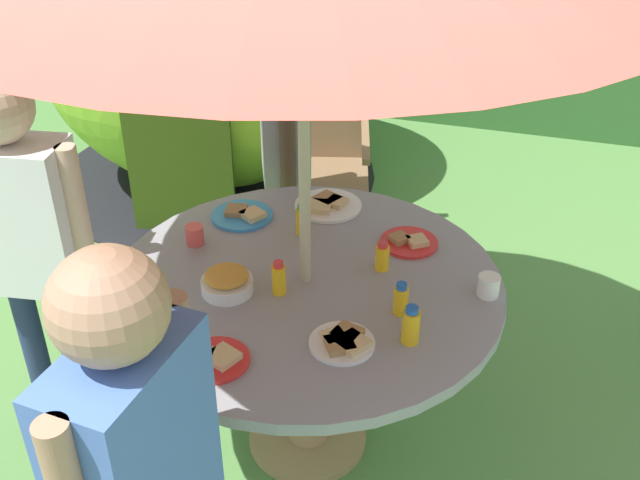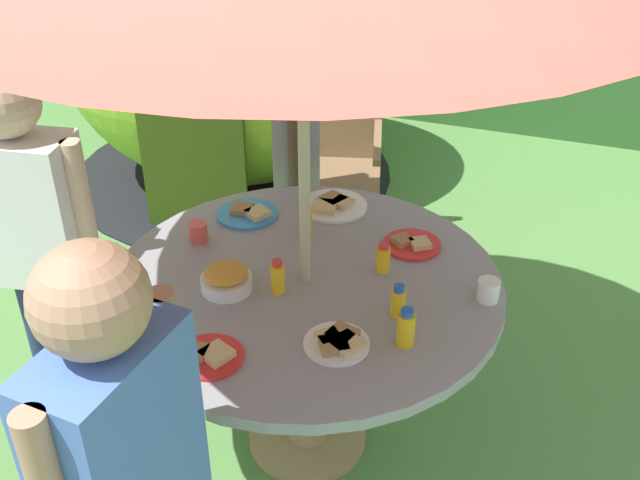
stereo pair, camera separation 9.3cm
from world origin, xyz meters
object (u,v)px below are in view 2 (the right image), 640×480
object	(u,v)px
plate_front_edge	(412,244)
juice_bottle_near_left	(306,220)
snack_bowl	(226,279)
child_in_white_shirt	(28,210)
juice_bottle_far_right	(383,258)
plate_mid_right	(338,342)
garden_table	(306,311)
cup_far	(198,232)
plate_center_front	(333,205)
juice_bottle_center_back	(406,328)
juice_bottle_back_edge	(278,277)
child_in_grey_shirt	(294,124)
child_in_blue_shirt	(119,443)
juice_bottle_far_left	(398,301)
wooden_chair	(333,151)
plate_mid_left	(209,355)
dome_tent	(225,39)
cup_near	(488,290)
plate_near_right	(248,213)

from	to	relation	value
plate_front_edge	juice_bottle_near_left	bearing A→B (deg)	-174.63
snack_bowl	child_in_white_shirt	bearing A→B (deg)	-179.80
juice_bottle_near_left	juice_bottle_far_right	bearing A→B (deg)	-23.47
snack_bowl	plate_mid_right	xyz separation A→B (m)	(0.42, -0.15, -0.02)
garden_table	plate_mid_right	world-z (taller)	plate_mid_right
plate_mid_right	cup_far	bearing A→B (deg)	149.20
plate_center_front	cup_far	distance (m)	0.53
snack_bowl	juice_bottle_center_back	distance (m)	0.61
juice_bottle_back_edge	juice_bottle_far_right	bearing A→B (deg)	38.61
child_in_grey_shirt	child_in_blue_shirt	world-z (taller)	child_in_blue_shirt
child_in_blue_shirt	juice_bottle_far_left	size ratio (longest dim) A/B	13.05
wooden_chair	juice_bottle_far_right	bearing A→B (deg)	-79.12
snack_bowl	plate_mid_left	xyz separation A→B (m)	(0.10, -0.32, -0.03)
dome_tent	child_in_white_shirt	size ratio (longest dim) A/B	1.66
plate_front_edge	plate_mid_left	world-z (taller)	same
garden_table	plate_front_edge	size ratio (longest dim) A/B	6.38
garden_table	plate_center_front	bearing A→B (deg)	97.69
child_in_grey_shirt	plate_mid_right	distance (m)	1.32
plate_mid_right	cup_near	world-z (taller)	cup_near
garden_table	juice_bottle_center_back	distance (m)	0.48
plate_mid_right	juice_bottle_far_left	size ratio (longest dim) A/B	1.78
dome_tent	child_in_grey_shirt	bearing A→B (deg)	-63.83
juice_bottle_near_left	juice_bottle_far_right	world-z (taller)	juice_bottle_near_left
cup_near	garden_table	bearing A→B (deg)	-171.59
wooden_chair	plate_mid_left	xyz separation A→B (m)	(0.23, -1.79, 0.20)
child_in_white_shirt	juice_bottle_back_edge	bearing A→B (deg)	-5.44
dome_tent	plate_near_right	size ratio (longest dim) A/B	10.24
plate_front_edge	juice_bottle_center_back	distance (m)	0.53
child_in_grey_shirt	plate_front_edge	distance (m)	0.89
dome_tent	plate_front_edge	bearing A→B (deg)	-59.77
plate_center_front	snack_bowl	bearing A→B (deg)	-104.18
plate_near_right	juice_bottle_near_left	size ratio (longest dim) A/B	1.98
snack_bowl	plate_near_right	distance (m)	0.47
plate_center_front	plate_mid_left	bearing A→B (deg)	-93.55
juice_bottle_near_left	juice_bottle_far_left	xyz separation A→B (m)	(0.43, -0.36, -0.00)
juice_bottle_center_back	juice_bottle_back_edge	distance (m)	0.46
child_in_grey_shirt	plate_mid_left	bearing A→B (deg)	-12.25
plate_front_edge	child_in_blue_shirt	bearing A→B (deg)	-106.68
snack_bowl	juice_bottle_back_edge	size ratio (longest dim) A/B	1.40
child_in_grey_shirt	juice_bottle_near_left	world-z (taller)	child_in_grey_shirt
child_in_blue_shirt	snack_bowl	size ratio (longest dim) A/B	8.52
plate_mid_right	plate_center_front	distance (m)	0.81
garden_table	juice_bottle_back_edge	bearing A→B (deg)	-122.05
dome_tent	plate_center_front	bearing A→B (deg)	-64.18
juice_bottle_near_left	child_in_grey_shirt	bearing A→B (deg)	114.27
plate_mid_right	plate_front_edge	world-z (taller)	same
garden_table	plate_center_front	world-z (taller)	plate_center_front
wooden_chair	cup_near	size ratio (longest dim) A/B	14.13
juice_bottle_back_edge	child_in_blue_shirt	bearing A→B (deg)	-92.19
juice_bottle_center_back	cup_near	distance (m)	0.35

